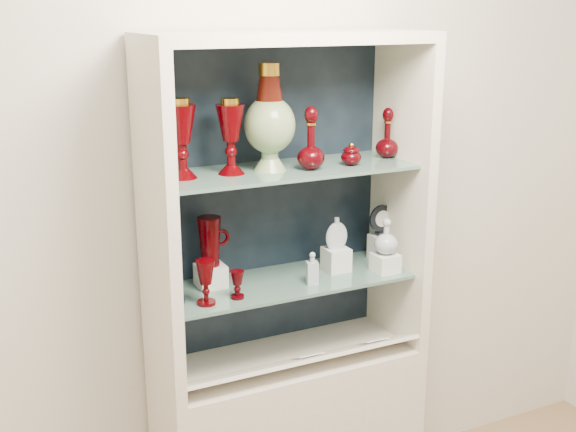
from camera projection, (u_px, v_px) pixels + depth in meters
name	position (u px, v px, depth m)	size (l,w,h in m)	color
wall_back	(263.00, 176.00, 2.74)	(3.50, 0.02, 2.80)	silver
cabinet_back_panel	(266.00, 197.00, 2.73)	(0.98, 0.02, 1.15)	black
cabinet_side_left	(157.00, 226.00, 2.37)	(0.04, 0.40, 1.15)	beige
cabinet_side_right	(400.00, 195.00, 2.77)	(0.04, 0.40, 1.15)	beige
cabinet_top_cap	(288.00, 38.00, 2.41)	(1.00, 0.40, 0.04)	beige
shelf_lower	(286.00, 281.00, 2.66)	(0.92, 0.34, 0.01)	slate
shelf_upper	(286.00, 170.00, 2.55)	(0.92, 0.34, 0.01)	slate
label_ledge	(301.00, 361.00, 2.62)	(0.92, 0.18, 0.01)	beige
label_card_0	(308.00, 355.00, 2.63)	(0.10, 0.07, 0.00)	white
label_card_1	(374.00, 341.00, 2.75)	(0.10, 0.07, 0.00)	white
pedestal_lamp_left	(182.00, 139.00, 2.36)	(0.10, 0.10, 0.26)	#460003
pedestal_lamp_right	(231.00, 137.00, 2.43)	(0.10, 0.10, 0.26)	#460003
enamel_urn	(270.00, 117.00, 2.47)	(0.18, 0.18, 0.37)	#0B4322
ruby_decanter_a	(311.00, 134.00, 2.49)	(0.10, 0.10, 0.25)	#3F0004
ruby_decanter_b	(387.00, 131.00, 2.70)	(0.09, 0.09, 0.20)	#3F0004
lidded_bowl	(351.00, 154.00, 2.59)	(0.07, 0.07, 0.08)	#3F0004
cobalt_goblet	(172.00, 278.00, 2.42)	(0.08, 0.08, 0.18)	#040344
ruby_goblet_tall	(206.00, 282.00, 2.42)	(0.06, 0.06, 0.16)	#460003
ruby_goblet_small	(237.00, 285.00, 2.48)	(0.05, 0.05, 0.10)	#3F0004
riser_ruby_pitcher	(211.00, 276.00, 2.59)	(0.10, 0.10, 0.08)	silver
ruby_pitcher	(210.00, 241.00, 2.55)	(0.13, 0.08, 0.18)	#460003
clear_square_bottle	(312.00, 268.00, 2.61)	(0.04, 0.04, 0.12)	#9FAAB6
riser_flat_flask	(336.00, 259.00, 2.75)	(0.09, 0.09, 0.09)	silver
flat_flask	(337.00, 232.00, 2.72)	(0.09, 0.04, 0.12)	silver
riser_clear_round_decanter	(385.00, 263.00, 2.74)	(0.09, 0.09, 0.07)	silver
clear_round_decanter	(386.00, 237.00, 2.71)	(0.09, 0.09, 0.13)	#9FAAB6
riser_cameo_medallion	(381.00, 247.00, 2.87)	(0.08, 0.08, 0.10)	silver
cameo_medallion	(382.00, 220.00, 2.84)	(0.11, 0.04, 0.13)	black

